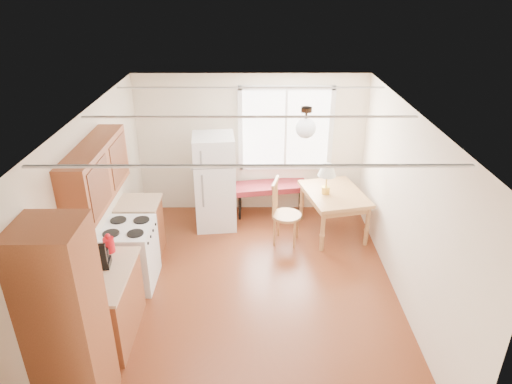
{
  "coord_description": "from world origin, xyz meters",
  "views": [
    {
      "loc": [
        0.04,
        -5.14,
        3.98
      ],
      "look_at": [
        0.07,
        0.77,
        1.15
      ],
      "focal_mm": 32.0,
      "sensor_mm": 36.0,
      "label": 1
    }
  ],
  "objects_px": {
    "dining_table": "(334,198)",
    "bench": "(271,187)",
    "chair": "(280,207)",
    "refrigerator": "(215,182)"
  },
  "relations": [
    {
      "from": "dining_table",
      "to": "bench",
      "type": "bearing_deg",
      "value": 136.4
    },
    {
      "from": "dining_table",
      "to": "chair",
      "type": "bearing_deg",
      "value": -174.17
    },
    {
      "from": "bench",
      "to": "chair",
      "type": "relative_size",
      "value": 1.28
    },
    {
      "from": "refrigerator",
      "to": "chair",
      "type": "xyz_separation_m",
      "value": [
        1.08,
        -0.56,
        -0.2
      ]
    },
    {
      "from": "dining_table",
      "to": "chair",
      "type": "distance_m",
      "value": 0.95
    },
    {
      "from": "bench",
      "to": "chair",
      "type": "bearing_deg",
      "value": -91.69
    },
    {
      "from": "bench",
      "to": "refrigerator",
      "type": "bearing_deg",
      "value": -168.8
    },
    {
      "from": "dining_table",
      "to": "chair",
      "type": "relative_size",
      "value": 1.26
    },
    {
      "from": "bench",
      "to": "dining_table",
      "type": "relative_size",
      "value": 1.02
    },
    {
      "from": "refrigerator",
      "to": "bench",
      "type": "xyz_separation_m",
      "value": [
        0.96,
        0.36,
        -0.27
      ]
    }
  ]
}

